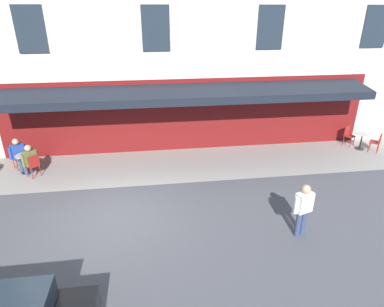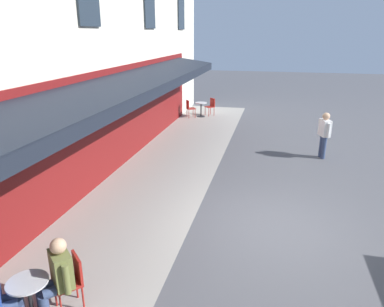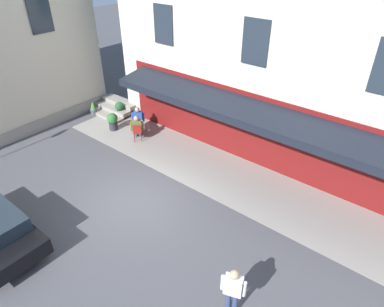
# 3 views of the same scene
# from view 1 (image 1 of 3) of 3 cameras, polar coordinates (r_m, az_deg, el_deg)

# --- Properties ---
(ground_plane) EXTENTS (70.00, 70.00, 0.00)m
(ground_plane) POSITION_cam_1_polar(r_m,az_deg,el_deg) (10.56, -13.38, -10.68)
(ground_plane) COLOR #4C4C51
(sidewalk_cafe_terrace) EXTENTS (20.50, 3.20, 0.01)m
(sidewalk_cafe_terrace) POSITION_cam_1_polar(r_m,az_deg,el_deg) (13.58, 1.52, -1.63)
(sidewalk_cafe_terrace) COLOR gray
(sidewalk_cafe_terrace) RESTS_ON ground_plane
(cafe_table_near_entrance) EXTENTS (0.60, 0.60, 0.75)m
(cafe_table_near_entrance) POSITION_cam_1_polar(r_m,az_deg,el_deg) (16.61, 27.68, 2.28)
(cafe_table_near_entrance) COLOR black
(cafe_table_near_entrance) RESTS_ON ground_plane
(cafe_chair_red_corner_right) EXTENTS (0.57, 0.57, 0.91)m
(cafe_chair_red_corner_right) POSITION_cam_1_polar(r_m,az_deg,el_deg) (16.52, 29.83, 1.92)
(cafe_chair_red_corner_right) COLOR maroon
(cafe_chair_red_corner_right) RESTS_ON ground_plane
(cafe_chair_red_facing_street) EXTENTS (0.55, 0.55, 0.91)m
(cafe_chair_red_facing_street) POSITION_cam_1_polar(r_m,az_deg,el_deg) (16.82, 25.81, 3.12)
(cafe_chair_red_facing_street) COLOR maroon
(cafe_chair_red_facing_street) RESTS_ON ground_plane
(cafe_table_mid_terrace) EXTENTS (0.60, 0.60, 0.75)m
(cafe_table_mid_terrace) POSITION_cam_1_polar(r_m,az_deg,el_deg) (14.17, -27.40, -1.21)
(cafe_table_mid_terrace) COLOR black
(cafe_table_mid_terrace) RESTS_ON ground_plane
(cafe_chair_red_under_awning) EXTENTS (0.57, 0.57, 0.91)m
(cafe_chair_red_under_awning) POSITION_cam_1_polar(r_m,az_deg,el_deg) (13.62, -26.17, -1.67)
(cafe_chair_red_under_awning) COLOR maroon
(cafe_chair_red_under_awning) RESTS_ON ground_plane
(cafe_chair_red_by_window) EXTENTS (0.56, 0.56, 0.91)m
(cafe_chair_red_by_window) POSITION_cam_1_polar(r_m,az_deg,el_deg) (14.70, -28.39, -0.29)
(cafe_chair_red_by_window) COLOR maroon
(cafe_chair_red_by_window) RESTS_ON ground_plane
(seated_patron_in_blue) EXTENTS (0.62, 0.63, 1.30)m
(seated_patron_in_blue) POSITION_cam_1_polar(r_m,az_deg,el_deg) (14.46, -28.19, 0.01)
(seated_patron_in_blue) COLOR navy
(seated_patron_in_blue) RESTS_ON ground_plane
(seated_companion_in_olive) EXTENTS (0.63, 0.62, 1.29)m
(seated_companion_in_olive) POSITION_cam_1_polar(r_m,az_deg,el_deg) (13.74, -26.73, -0.89)
(seated_companion_in_olive) COLOR navy
(seated_companion_in_olive) RESTS_ON ground_plane
(walking_pedestrian_in_white) EXTENTS (0.64, 0.41, 1.62)m
(walking_pedestrian_in_white) POSITION_cam_1_polar(r_m,az_deg,el_deg) (9.52, 19.01, -8.83)
(walking_pedestrian_in_white) COLOR navy
(walking_pedestrian_in_white) RESTS_ON ground_plane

